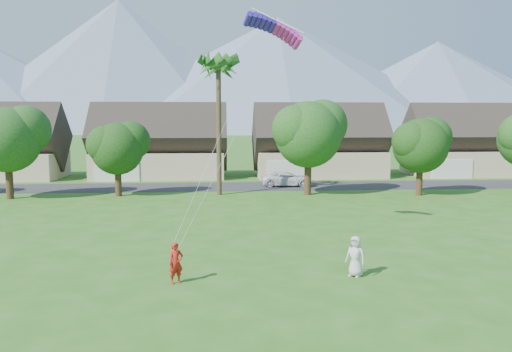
{
  "coord_description": "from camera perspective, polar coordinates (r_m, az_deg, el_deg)",
  "views": [
    {
      "loc": [
        -1.91,
        -16.41,
        6.81
      ],
      "look_at": [
        0.0,
        10.0,
        3.8
      ],
      "focal_mm": 35.0,
      "sensor_mm": 36.0,
      "label": 1
    }
  ],
  "objects": [
    {
      "name": "kite_flyer",
      "position": [
        21.31,
        -9.14,
        -9.79
      ],
      "size": [
        0.76,
        0.67,
        1.74
      ],
      "primitive_type": "imported",
      "rotation": [
        0.0,
        0.0,
        0.5
      ],
      "color": "red",
      "rests_on": "ground"
    },
    {
      "name": "tree_row",
      "position": [
        44.38,
        -3.15,
        3.99
      ],
      "size": [
        62.27,
        6.67,
        8.45
      ],
      "color": "#47301C",
      "rests_on": "ground"
    },
    {
      "name": "watcher",
      "position": [
        22.37,
        11.29,
        -8.98
      ],
      "size": [
        1.03,
        1.0,
        1.79
      ],
      "primitive_type": "imported",
      "rotation": [
        0.0,
        0.0,
        -0.7
      ],
      "color": "silver",
      "rests_on": "ground"
    },
    {
      "name": "fan_palm",
      "position": [
        45.19,
        -4.33,
        12.81
      ],
      "size": [
        3.0,
        3.0,
        13.8
      ],
      "color": "#4C3D26",
      "rests_on": "ground"
    },
    {
      "name": "mountain_ridge",
      "position": [
        277.58,
        -1.6,
        11.08
      ],
      "size": [
        540.0,
        240.0,
        70.0
      ],
      "color": "slate",
      "rests_on": "ground"
    },
    {
      "name": "parked_car",
      "position": [
        51.24,
        3.64,
        -0.34
      ],
      "size": [
        5.45,
        2.85,
        1.46
      ],
      "primitive_type": "imported",
      "rotation": [
        0.0,
        0.0,
        1.49
      ],
      "color": "white",
      "rests_on": "ground"
    },
    {
      "name": "street",
      "position": [
        50.9,
        -1.94,
        -1.2
      ],
      "size": [
        90.0,
        7.0,
        0.01
      ],
      "primitive_type": "cube",
      "color": "#2D2D30",
      "rests_on": "ground"
    },
    {
      "name": "parafoil_kite",
      "position": [
        28.2,
        2.14,
        16.66
      ],
      "size": [
        3.22,
        1.02,
        0.5
      ],
      "rotation": [
        0.0,
        0.0,
        0.02
      ],
      "color": "#3118B4",
      "rests_on": "ground"
    },
    {
      "name": "ground",
      "position": [
        17.87,
        2.4,
        -15.92
      ],
      "size": [
        500.0,
        500.0,
        0.0
      ],
      "primitive_type": "plane",
      "color": "#2D6019",
      "rests_on": "ground"
    },
    {
      "name": "houses_row",
      "position": [
        59.55,
        -1.81,
        3.24
      ],
      "size": [
        72.75,
        8.19,
        8.86
      ],
      "color": "beige",
      "rests_on": "ground"
    }
  ]
}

